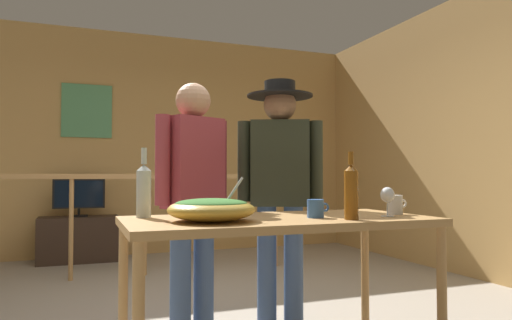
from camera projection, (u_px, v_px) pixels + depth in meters
name	position (u px, v px, depth m)	size (l,w,h in m)	color
back_wall	(159.00, 144.00, 6.25)	(5.44, 0.10, 2.89)	tan
side_wall_right	(442.00, 137.00, 5.12)	(0.10, 4.79, 2.89)	tan
framed_picture	(87.00, 111.00, 5.88)	(0.60, 0.03, 0.67)	#519661
stair_railing	(164.00, 207.00, 4.86)	(3.61, 0.10, 1.08)	#B2844C
tv_console	(78.00, 239.00, 5.53)	(0.90, 0.40, 0.53)	#38281E
flat_screen_tv	(79.00, 195.00, 5.52)	(0.58, 0.12, 0.44)	black
serving_table	(279.00, 232.00, 2.42)	(1.58, 0.76, 0.80)	#B2844C
salad_bowl	(211.00, 208.00, 2.21)	(0.42, 0.42, 0.21)	gold
wine_glass	(387.00, 196.00, 2.48)	(0.07, 0.07, 0.16)	silver
wine_bottle_clear	(144.00, 189.00, 2.42)	(0.08, 0.08, 0.36)	silver
wine_bottle_amber	(351.00, 191.00, 2.30)	(0.07, 0.07, 0.34)	brown
mug_blue	(316.00, 209.00, 2.41)	(0.12, 0.09, 0.09)	#3866B2
mug_white	(396.00, 205.00, 2.62)	(0.11, 0.08, 0.11)	white
person_standing_left	(193.00, 188.00, 2.95)	(0.50, 0.34, 1.60)	#3D5684
person_standing_right	(280.00, 179.00, 3.17)	(0.54, 0.45, 1.66)	#3D5684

